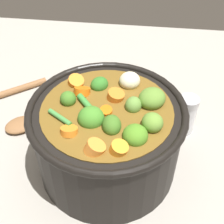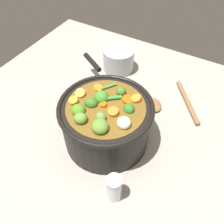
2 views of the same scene
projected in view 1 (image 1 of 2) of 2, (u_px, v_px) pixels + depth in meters
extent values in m
plane|color=#9E998E|center=(108.00, 164.00, 0.60)|extent=(1.10, 1.10, 0.00)
cylinder|color=black|center=(107.00, 139.00, 0.55)|extent=(0.25, 0.25, 0.14)
torus|color=black|center=(107.00, 110.00, 0.50)|extent=(0.26, 0.26, 0.01)
cylinder|color=brown|center=(107.00, 137.00, 0.55)|extent=(0.21, 0.21, 0.13)
ellipsoid|color=olive|center=(133.00, 105.00, 0.50)|extent=(0.03, 0.03, 0.03)
ellipsoid|color=olive|center=(152.00, 123.00, 0.47)|extent=(0.04, 0.04, 0.03)
ellipsoid|color=#45882A|center=(91.00, 118.00, 0.48)|extent=(0.05, 0.05, 0.04)
ellipsoid|color=olive|center=(152.00, 98.00, 0.51)|extent=(0.06, 0.06, 0.03)
ellipsoid|color=#447926|center=(68.00, 99.00, 0.51)|extent=(0.03, 0.03, 0.03)
ellipsoid|color=#427324|center=(112.00, 125.00, 0.47)|extent=(0.03, 0.04, 0.03)
ellipsoid|color=#337727|center=(99.00, 85.00, 0.54)|extent=(0.04, 0.04, 0.03)
ellipsoid|color=#508A24|center=(135.00, 136.00, 0.46)|extent=(0.04, 0.04, 0.03)
cylinder|color=orange|center=(95.00, 148.00, 0.44)|extent=(0.04, 0.04, 0.03)
cylinder|color=orange|center=(119.00, 149.00, 0.44)|extent=(0.03, 0.03, 0.02)
cylinder|color=orange|center=(104.00, 111.00, 0.50)|extent=(0.02, 0.02, 0.01)
cylinder|color=orange|center=(115.00, 97.00, 0.52)|extent=(0.04, 0.03, 0.02)
cylinder|color=orange|center=(82.00, 91.00, 0.53)|extent=(0.03, 0.03, 0.02)
cylinder|color=orange|center=(76.00, 82.00, 0.55)|extent=(0.04, 0.04, 0.03)
cylinder|color=orange|center=(69.00, 131.00, 0.46)|extent=(0.03, 0.03, 0.02)
ellipsoid|color=beige|center=(130.00, 81.00, 0.54)|extent=(0.05, 0.05, 0.03)
cylinder|color=#3F8E3A|center=(85.00, 103.00, 0.51)|extent=(0.03, 0.04, 0.01)
cylinder|color=#469143|center=(60.00, 117.00, 0.48)|extent=(0.04, 0.03, 0.01)
ellipsoid|color=#8E603A|center=(20.00, 125.00, 0.66)|extent=(0.08, 0.08, 0.02)
cylinder|color=#8E603A|center=(5.00, 94.00, 0.74)|extent=(0.17, 0.14, 0.02)
cylinder|color=silver|center=(186.00, 118.00, 0.64)|extent=(0.04, 0.04, 0.07)
cylinder|color=#B7B7BC|center=(189.00, 102.00, 0.61)|extent=(0.04, 0.04, 0.02)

